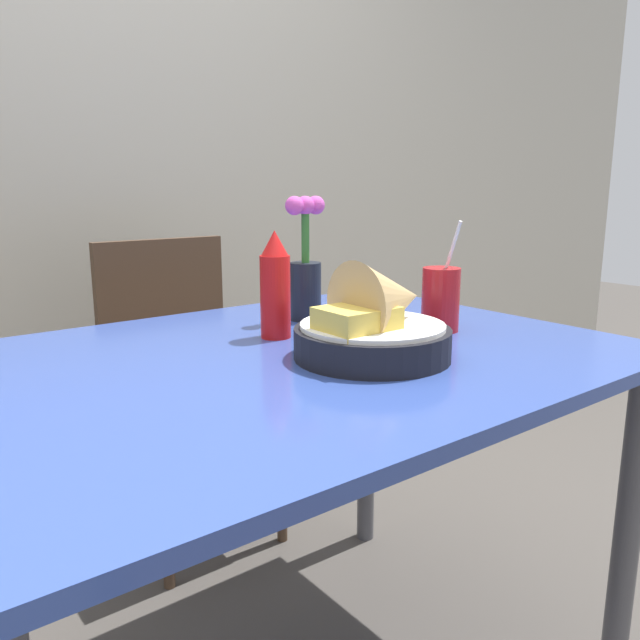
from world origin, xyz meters
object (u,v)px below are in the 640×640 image
Objects in this scene: food_basket at (377,323)px; ketchup_bottle at (275,287)px; chair_far_window at (178,360)px; flower_vase at (306,269)px; drink_cup at (441,301)px.

ketchup_bottle reaches higher than food_basket.
ketchup_bottle reaches higher than chair_far_window.
ketchup_bottle is at bearing -98.63° from chair_far_window.
flower_vase reaches higher than food_basket.
flower_vase is (0.04, -0.58, 0.33)m from chair_far_window.
food_basket is 1.20× the size of drink_cup.
chair_far_window is 3.26× the size of food_basket.
ketchup_bottle is 0.77× the size of flower_vase.
flower_vase reaches higher than chair_far_window.
ketchup_bottle is at bearing 104.28° from food_basket.
ketchup_bottle is at bearing -146.51° from flower_vase.
drink_cup reaches higher than food_basket.
drink_cup is (0.30, -0.16, -0.04)m from ketchup_bottle.
food_basket is 0.24m from ketchup_bottle.
chair_far_window is 0.76m from ketchup_bottle.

